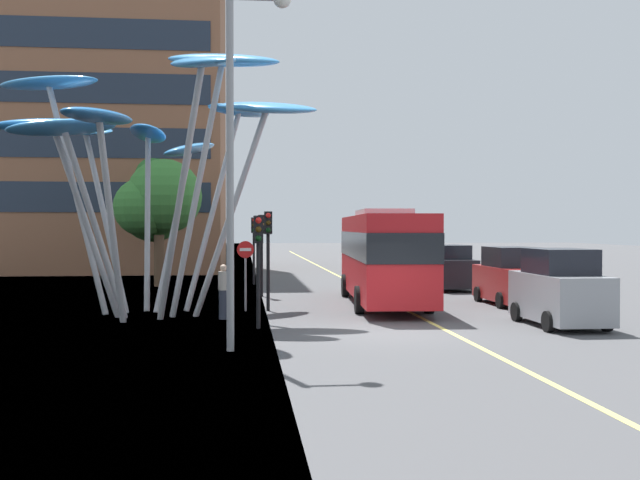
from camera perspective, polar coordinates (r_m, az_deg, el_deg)
The scene contains 16 objects.
ground at distance 20.72m, azimuth 3.66°, elevation -7.37°, with size 120.00×240.00×0.10m.
red_bus at distance 28.34m, azimuth 4.90°, elevation -0.99°, with size 3.13×10.96×3.64m.
leaf_sculpture at distance 25.60m, azimuth -13.02°, elevation 8.56°, with size 11.22×11.21×8.88m.
traffic_light_kerb_near at distance 21.49m, azimuth -4.78°, elevation -0.51°, with size 0.28×0.42×3.30m.
traffic_light_kerb_far at distance 26.05m, azimuth -4.03°, elevation 0.09°, with size 0.28×0.42×3.52m.
traffic_light_island_mid at distance 31.58m, azimuth -4.53°, elevation 0.21°, with size 0.28×0.42×3.50m.
traffic_light_opposite at distance 38.28m, azimuth -5.13°, elevation 0.32°, with size 0.28×0.42×3.48m.
car_parked_near at distance 23.29m, azimuth 18.00°, elevation -3.68°, with size 1.92×3.93×2.32m.
car_parked_mid at distance 29.21m, azimuth 14.53°, elevation -2.83°, with size 1.94×4.15×2.21m.
car_parked_far at distance 35.75m, azimuth 9.89°, elevation -2.17°, with size 1.93×4.25×2.13m.
street_lamp at distance 17.91m, azimuth -5.97°, elevation 8.84°, with size 1.56×0.44×8.65m.
tree_pavement_near at distance 38.56m, azimuth -12.54°, elevation 2.80°, with size 4.41×4.40×6.44m.
tree_pavement_far at distance 47.30m, azimuth -13.08°, elevation 3.38°, with size 4.21×4.94×7.47m.
pedestrian at distance 24.00m, azimuth -7.46°, elevation -3.98°, with size 0.34×0.34×1.77m.
no_entry_sign at distance 26.23m, azimuth -5.78°, elevation -1.88°, with size 0.60×0.12×2.48m.
backdrop_building at distance 55.71m, azimuth -17.72°, elevation 11.62°, with size 19.41×14.75×26.59m.
Camera 1 is at (-4.14, -20.21, 2.95)m, focal length 41.46 mm.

